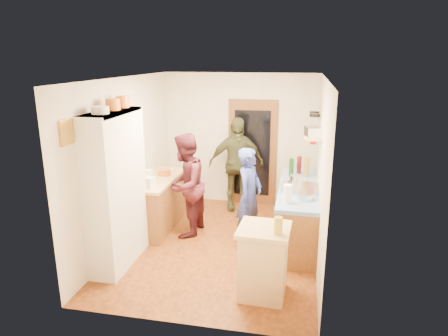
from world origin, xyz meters
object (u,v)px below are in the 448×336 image
(hutch_body, at_px, (116,190))
(island_base, at_px, (263,263))
(person_left, at_px, (188,185))
(person_back, at_px, (237,164))
(right_counter_base, at_px, (298,214))
(person_hob, at_px, (250,197))

(hutch_body, xyz_separation_m, island_base, (2.12, -0.44, -0.67))
(hutch_body, distance_m, person_left, 1.36)
(island_base, xyz_separation_m, person_back, (-0.82, 2.86, 0.47))
(right_counter_base, height_order, person_back, person_back)
(hutch_body, xyz_separation_m, person_hob, (1.76, 1.00, -0.33))
(hutch_body, bearing_deg, island_base, -11.65)
(island_base, distance_m, person_hob, 1.52)
(person_hob, xyz_separation_m, person_back, (-0.46, 1.43, 0.13))
(hutch_body, relative_size, right_counter_base, 1.00)
(person_left, height_order, person_back, person_back)
(right_counter_base, bearing_deg, person_back, 136.81)
(right_counter_base, bearing_deg, hutch_body, -152.53)
(right_counter_base, relative_size, island_base, 2.56)
(right_counter_base, bearing_deg, person_hob, -157.58)
(hutch_body, height_order, person_hob, hutch_body)
(island_base, bearing_deg, hutch_body, 168.35)
(person_back, bearing_deg, hutch_body, -136.29)
(person_hob, bearing_deg, person_back, 33.79)
(hutch_body, height_order, person_left, hutch_body)
(hutch_body, distance_m, person_hob, 2.05)
(person_left, bearing_deg, hutch_body, -27.41)
(person_back, bearing_deg, person_hob, -90.24)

